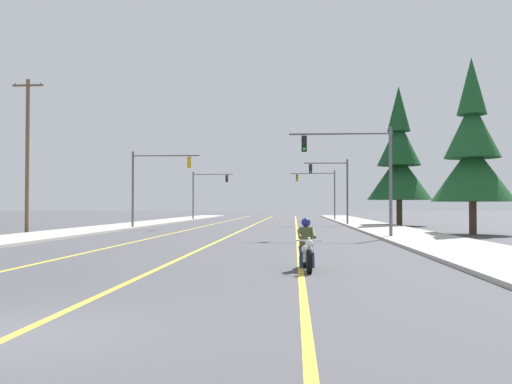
{
  "coord_description": "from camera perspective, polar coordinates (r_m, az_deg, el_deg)",
  "views": [
    {
      "loc": [
        3.93,
        -7.71,
        1.79
      ],
      "look_at": [
        1.71,
        25.34,
        2.61
      ],
      "focal_mm": 40.3,
      "sensor_mm": 36.0,
      "label": 1
    }
  ],
  "objects": [
    {
      "name": "utility_pole_left_near",
      "position": [
        41.21,
        -21.75,
        3.63
      ],
      "size": [
        2.1,
        0.26,
        10.26
      ],
      "color": "brown",
      "rests_on": "ground"
    },
    {
      "name": "lane_stripe_center",
      "position": [
        52.89,
        -0.38,
        -3.35
      ],
      "size": [
        0.16,
        100.0,
        0.01
      ],
      "primitive_type": "cube",
      "color": "yellow",
      "rests_on": "ground"
    },
    {
      "name": "traffic_signal_mid_left",
      "position": [
        73.65,
        -5.12,
        0.41
      ],
      "size": [
        5.24,
        0.5,
        6.2
      ],
      "color": "#56565B",
      "rests_on": "ground"
    },
    {
      "name": "lane_stripe_right",
      "position": [
        52.74,
        4.04,
        -3.35
      ],
      "size": [
        0.16,
        100.0,
        0.01
      ],
      "primitive_type": "cube",
      "color": "yellow",
      "rests_on": "ground"
    },
    {
      "name": "motorcycle_with_rider",
      "position": [
        16.17,
        5.04,
        -5.69
      ],
      "size": [
        0.7,
        2.19,
        1.46
      ],
      "color": "black",
      "rests_on": "ground"
    },
    {
      "name": "ground_plane",
      "position": [
        8.84,
        -23.28,
        -13.0
      ],
      "size": [
        400.0,
        400.0,
        0.0
      ],
      "primitive_type": "plane",
      "color": "#47474C"
    },
    {
      "name": "traffic_signal_near_left",
      "position": [
        46.92,
        -10.25,
        1.48
      ],
      "size": [
        5.49,
        0.39,
        6.2
      ],
      "color": "#56565B",
      "rests_on": "ground"
    },
    {
      "name": "conifer_tree_right_verge_far",
      "position": [
        53.9,
        14.01,
        2.95
      ],
      "size": [
        5.8,
        5.8,
        12.76
      ],
      "color": "#423023",
      "rests_on": "ground"
    },
    {
      "name": "conifer_tree_right_verge_near",
      "position": [
        38.75,
        20.67,
        3.65
      ],
      "size": [
        5.1,
        5.1,
        11.23
      ],
      "color": "#4C3828",
      "rests_on": "ground"
    },
    {
      "name": "sidewalk_kerb_left",
      "position": [
        49.94,
        -13.24,
        -3.35
      ],
      "size": [
        4.4,
        110.0,
        0.14
      ],
      "primitive_type": "cube",
      "color": "#ADA89E",
      "rests_on": "ground"
    },
    {
      "name": "sidewalk_kerb_right",
      "position": [
        48.22,
        11.97,
        -3.42
      ],
      "size": [
        4.4,
        110.0,
        0.14
      ],
      "primitive_type": "cube",
      "color": "#ADA89E",
      "rests_on": "ground"
    },
    {
      "name": "traffic_signal_mid_right",
      "position": [
        54.5,
        7.85,
        0.98
      ],
      "size": [
        4.15,
        0.44,
        6.2
      ],
      "color": "#56565B",
      "rests_on": "ground"
    },
    {
      "name": "traffic_signal_near_right",
      "position": [
        32.6,
        10.31,
        2.76
      ],
      "size": [
        5.73,
        0.37,
        6.2
      ],
      "color": "#56565B",
      "rests_on": "ground"
    },
    {
      "name": "lane_stripe_left",
      "position": [
        53.35,
        -4.79,
        -3.32
      ],
      "size": [
        0.16,
        100.0,
        0.01
      ],
      "primitive_type": "cube",
      "color": "yellow",
      "rests_on": "ground"
    },
    {
      "name": "traffic_signal_far_right",
      "position": [
        71.41,
        6.53,
        0.48
      ],
      "size": [
        5.52,
        0.49,
        6.2
      ],
      "color": "#56565B",
      "rests_on": "ground"
    }
  ]
}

